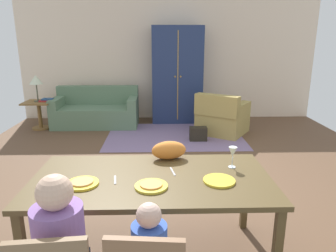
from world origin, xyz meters
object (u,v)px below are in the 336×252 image
object	(u,v)px
dining_table	(152,184)
armchair	(222,118)
plate_near_man	(82,183)
cat	(169,150)
couch	(97,111)
book_upper	(48,99)
plate_near_child	(151,186)
side_table	(39,111)
plate_near_woman	(219,181)
handbag	(198,134)
table_lamp	(36,81)
wine_glass	(233,153)
armoire	(177,75)
book_lower	(45,101)

from	to	relation	value
dining_table	armchair	bearing A→B (deg)	70.46
plate_near_man	cat	size ratio (longest dim) A/B	0.78
couch	book_upper	bearing A→B (deg)	-166.36
couch	plate_near_child	bearing A→B (deg)	-73.99
plate_near_man	book_upper	bearing A→B (deg)	112.03
side_table	plate_near_man	bearing A→B (deg)	-65.71
couch	plate_near_man	bearing A→B (deg)	-80.18
plate_near_child	plate_near_woman	xyz separation A→B (m)	(0.53, 0.08, 0.00)
cat	handbag	world-z (taller)	cat
table_lamp	book_upper	world-z (taller)	table_lamp
table_lamp	book_upper	xyz separation A→B (m)	(0.19, 0.03, -0.39)
dining_table	book_upper	world-z (taller)	dining_table
wine_glass	cat	world-z (taller)	wine_glass
dining_table	table_lamp	bearing A→B (deg)	120.66
plate_near_woman	plate_near_child	bearing A→B (deg)	-171.38
plate_near_man	handbag	distance (m)	3.63
couch	armoire	bearing A→B (deg)	9.43
side_table	book_lower	distance (m)	0.26
cat	couch	size ratio (longest dim) A/B	0.18
plate_near_woman	armoire	world-z (taller)	armoire
couch	handbag	world-z (taller)	couch
side_table	book_upper	size ratio (longest dim) A/B	2.64
cat	book_upper	xyz separation A→B (m)	(-2.40, 3.75, -0.22)
plate_near_child	wine_glass	xyz separation A→B (m)	(0.69, 0.36, 0.12)
cat	book_upper	size ratio (longest dim) A/B	1.45
armchair	book_upper	bearing A→B (deg)	172.40
wine_glass	side_table	bearing A→B (deg)	128.51
handbag	couch	bearing A→B (deg)	150.94
armoire	handbag	bearing A→B (deg)	-77.63
plate_near_man	side_table	bearing A→B (deg)	114.29
plate_near_man	plate_near_woman	size ratio (longest dim) A/B	1.00
plate_near_man	armoire	xyz separation A→B (m)	(0.99, 4.78, 0.28)
armoire	armchair	bearing A→B (deg)	-49.91
wine_glass	armoire	bearing A→B (deg)	92.93
plate_near_child	cat	xyz separation A→B (m)	(0.15, 0.57, 0.08)
armoire	table_lamp	distance (m)	2.95
couch	book_lower	xyz separation A→B (m)	(-0.99, -0.26, 0.29)
plate_near_man	armoire	world-z (taller)	armoire
side_table	handbag	distance (m)	3.35
side_table	table_lamp	bearing A→B (deg)	116.57
book_lower	book_upper	world-z (taller)	book_upper
book_upper	handbag	xyz separation A→B (m)	(3.03, -0.93, -0.49)
plate_near_man	table_lamp	world-z (taller)	table_lamp
couch	side_table	size ratio (longest dim) A/B	3.08
armchair	handbag	xyz separation A→B (m)	(-0.52, -0.45, -0.19)
dining_table	table_lamp	size ratio (longest dim) A/B	3.55
book_lower	table_lamp	bearing A→B (deg)	-178.87
armchair	side_table	xyz separation A→B (m)	(-3.74, 0.45, 0.06)
plate_near_woman	book_upper	world-z (taller)	plate_near_woman
couch	table_lamp	distance (m)	1.36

